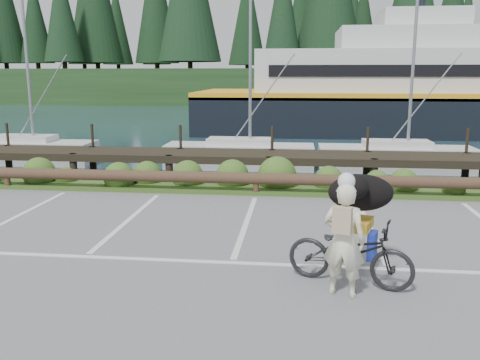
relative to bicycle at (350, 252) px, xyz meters
name	(u,v)px	position (x,y,z in m)	size (l,w,h in m)	color
ground	(235,255)	(-1.88, 1.07, -0.50)	(72.00, 72.00, 0.00)	#5F5F62
harbor_backdrop	(294,94)	(-1.49, 79.54, -0.50)	(170.00, 160.00, 30.00)	#1A3340
vegetation_strip	(258,188)	(-1.88, 6.37, -0.45)	(34.00, 1.60, 0.10)	#3D5B21
log_rail	(256,195)	(-1.88, 5.67, -0.50)	(32.00, 0.30, 0.60)	#443021
bicycle	(350,252)	(0.00, 0.00, 0.00)	(0.67, 1.92, 1.01)	black
cyclist	(344,240)	(-0.14, -0.43, 0.33)	(0.61, 0.40, 1.67)	beige
dog	(361,193)	(0.19, 0.58, 0.80)	(1.03, 0.50, 0.59)	black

